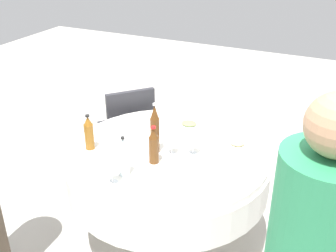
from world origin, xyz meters
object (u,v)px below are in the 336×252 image
object	(u,v)px
bottle_brown_far	(155,130)
bottle_brown_south	(154,146)
wine_glass_mid	(112,168)
plate_rear	(237,145)
plate_east	(189,125)
bottle_clear_north	(124,157)
wine_glass_far	(193,140)
wine_glass_west	(171,139)
chair_outer	(128,126)
dining_table	(168,170)
bottle_amber_front	(89,133)

from	to	relation	value
bottle_brown_far	bottle_brown_south	bearing A→B (deg)	113.76
wine_glass_mid	plate_rear	world-z (taller)	wine_glass_mid
plate_east	bottle_clear_north	bearing A→B (deg)	82.06
wine_glass_far	wine_glass_mid	world-z (taller)	same
wine_glass_west	bottle_clear_north	bearing A→B (deg)	65.11
plate_rear	chair_outer	bearing A→B (deg)	-17.84
dining_table	wine_glass_mid	xyz separation A→B (m)	(0.13, 0.46, 0.25)
bottle_brown_south	plate_east	distance (m)	0.55
bottle_amber_front	bottle_clear_north	distance (m)	0.40
bottle_brown_south	wine_glass_west	xyz separation A→B (m)	(-0.06, -0.14, -0.01)
plate_east	bottle_brown_south	bearing A→B (deg)	89.39
bottle_brown_far	wine_glass_mid	bearing A→B (deg)	81.74
wine_glass_mid	plate_rear	size ratio (longest dim) A/B	0.69
bottle_brown_south	wine_glass_mid	xyz separation A→B (m)	(0.11, 0.30, -0.02)
plate_east	dining_table	bearing A→B (deg)	91.76
bottle_brown_south	plate_east	bearing A→B (deg)	-90.61
wine_glass_mid	plate_east	xyz separation A→B (m)	(-0.12, -0.84, -0.09)
dining_table	bottle_brown_south	bearing A→B (deg)	83.98
wine_glass_mid	plate_rear	bearing A→B (deg)	-126.37
bottle_amber_front	wine_glass_mid	distance (m)	0.44
bottle_amber_front	bottle_clear_north	xyz separation A→B (m)	(-0.36, 0.17, 0.00)
wine_glass_far	wine_glass_mid	distance (m)	0.57
bottle_amber_front	plate_east	bearing A→B (deg)	-129.08
wine_glass_far	plate_east	xyz separation A→B (m)	(0.17, -0.34, -0.09)
wine_glass_far	wine_glass_mid	size ratio (longest dim) A/B	1.00
wine_glass_far	plate_rear	xyz separation A→B (m)	(-0.23, -0.21, -0.09)
bottle_clear_north	plate_east	distance (m)	0.75
bottle_brown_far	wine_glass_west	size ratio (longest dim) A/B	2.27
chair_outer	wine_glass_west	bearing A→B (deg)	-89.78
wine_glass_mid	plate_rear	distance (m)	0.88
bottle_brown_far	chair_outer	bearing A→B (deg)	-47.10
bottle_amber_front	bottle_brown_far	size ratio (longest dim) A/B	0.71
plate_east	plate_rear	bearing A→B (deg)	161.32
bottle_clear_north	bottle_brown_south	bearing A→B (deg)	-116.67
dining_table	bottle_amber_front	xyz separation A→B (m)	(0.47, 0.19, 0.26)
bottle_clear_north	plate_rear	distance (m)	0.79
bottle_clear_north	chair_outer	xyz separation A→B (m)	(0.53, -0.93, -0.34)
dining_table	wine_glass_west	size ratio (longest dim) A/B	8.86
plate_east	plate_rear	size ratio (longest dim) A/B	1.16
bottle_amber_front	bottle_brown_far	bearing A→B (deg)	-160.40
plate_east	plate_rear	world-z (taller)	same
bottle_amber_front	bottle_brown_south	size ratio (longest dim) A/B	0.98
bottle_clear_north	wine_glass_west	world-z (taller)	bottle_clear_north
bottle_amber_front	chair_outer	distance (m)	0.85
dining_table	chair_outer	xyz separation A→B (m)	(0.65, -0.58, -0.07)
wine_glass_far	plate_rear	world-z (taller)	wine_glass_far
wine_glass_mid	chair_outer	xyz separation A→B (m)	(0.52, -1.04, -0.32)
wine_glass_mid	plate_east	bearing A→B (deg)	-98.00
bottle_clear_north	wine_glass_mid	xyz separation A→B (m)	(0.02, 0.10, -0.02)
bottle_brown_far	wine_glass_mid	distance (m)	0.42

